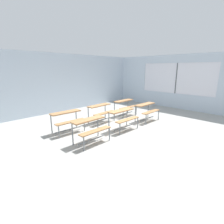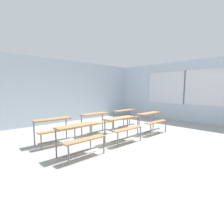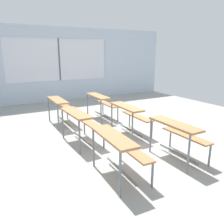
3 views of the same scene
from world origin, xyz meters
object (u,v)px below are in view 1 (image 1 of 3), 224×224
Objects in this scene: desk_bench_r1c1 at (101,109)px; desk_bench_r0c0 at (91,125)px; desk_bench_r1c0 at (67,117)px; desk_bench_r0c2 at (147,108)px; desk_bench_r0c1 at (123,115)px; desk_bench_r1c2 at (125,104)px.

desk_bench_r0c0 is at bearing -142.78° from desk_bench_r1c1.
desk_bench_r0c0 is 0.98× the size of desk_bench_r1c0.
desk_bench_r0c0 and desk_bench_r1c1 have the same top height.
desk_bench_r1c1 is (-1.56, 1.27, 0.00)m from desk_bench_r0c2.
desk_bench_r0c2 and desk_bench_r1c0 have the same top height.
desk_bench_r0c1 and desk_bench_r1c0 have the same top height.
desk_bench_r0c1 is 1.28m from desk_bench_r1c1.
desk_bench_r1c2 is (3.17, 1.28, 0.00)m from desk_bench_r0c0.
desk_bench_r1c2 is at bearing -3.41° from desk_bench_r1c1.
desk_bench_r0c2 is at bearing -89.58° from desk_bench_r1c2.
desk_bench_r0c2 is (3.17, 0.05, 0.00)m from desk_bench_r0c0.
desk_bench_r0c0 is at bearing -176.95° from desk_bench_r0c1.
desk_bench_r1c2 is at bearing 90.58° from desk_bench_r0c2.
desk_bench_r0c0 is 3.42m from desk_bench_r1c2.
desk_bench_r1c2 is (1.55, -0.04, 0.00)m from desk_bench_r1c1.
desk_bench_r1c2 is at bearing 39.24° from desk_bench_r0c1.
desk_bench_r0c1 and desk_bench_r1c1 have the same top height.
desk_bench_r0c1 and desk_bench_r0c2 have the same top height.
desk_bench_r0c0 is 1.00× the size of desk_bench_r0c2.
desk_bench_r0c1 is 1.01× the size of desk_bench_r1c2.
desk_bench_r0c0 is 3.17m from desk_bench_r0c2.
desk_bench_r1c1 is at bearing 3.58° from desk_bench_r1c0.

